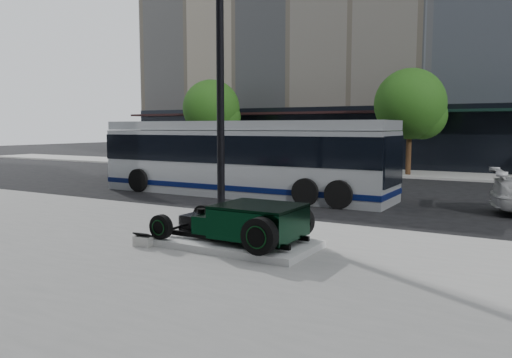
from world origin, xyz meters
The scene contains 8 objects.
ground centered at (0.00, 0.00, 0.00)m, with size 120.00×120.00×0.00m, color black.
sidewalk_far centered at (0.00, 14.00, 0.06)m, with size 70.00×4.00×0.12m, color gray.
street_trees centered at (1.15, 13.07, 3.77)m, with size 29.80×3.80×5.70m.
display_plinth centered at (1.68, -5.55, 0.20)m, with size 3.40×1.80×0.15m, color silver.
hot_rod centered at (2.01, -5.55, 0.70)m, with size 3.22×2.00×0.81m.
info_plaque centered at (-0.11, -6.51, 0.24)m, with size 0.43×0.34×0.31m.
lamppost centered at (-0.67, -2.67, 3.45)m, with size 0.40×0.40×7.21m.
transit_bus centered at (-3.03, 2.26, 1.49)m, with size 12.12×2.88×2.92m.
Camera 1 is at (7.33, -14.51, 2.70)m, focal length 35.00 mm.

